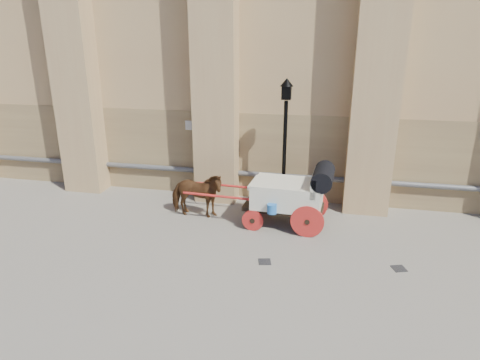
# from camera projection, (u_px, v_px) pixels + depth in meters

# --- Properties ---
(ground) EXTENTS (90.00, 90.00, 0.00)m
(ground) POSITION_uv_depth(u_px,v_px,m) (220.00, 249.00, 11.60)
(ground) COLOR slate
(ground) RESTS_ON ground
(horse) EXTENTS (0.82, 1.77, 1.49)m
(horse) POSITION_uv_depth(u_px,v_px,m) (196.00, 195.00, 13.40)
(horse) COLOR brown
(horse) RESTS_ON ground
(carriage) EXTENTS (4.51, 1.63, 1.95)m
(carriage) POSITION_uv_depth(u_px,v_px,m) (293.00, 193.00, 12.68)
(carriage) COLOR black
(carriage) RESTS_ON ground
(street_lamp) EXTENTS (0.40, 0.40, 4.28)m
(street_lamp) POSITION_uv_depth(u_px,v_px,m) (285.00, 143.00, 13.33)
(street_lamp) COLOR black
(street_lamp) RESTS_ON ground
(drain_grate_near) EXTENTS (0.38, 0.38, 0.01)m
(drain_grate_near) POSITION_uv_depth(u_px,v_px,m) (265.00, 262.00, 10.96)
(drain_grate_near) COLOR black
(drain_grate_near) RESTS_ON ground
(drain_grate_far) EXTENTS (0.41, 0.41, 0.01)m
(drain_grate_far) POSITION_uv_depth(u_px,v_px,m) (399.00, 268.00, 10.65)
(drain_grate_far) COLOR black
(drain_grate_far) RESTS_ON ground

